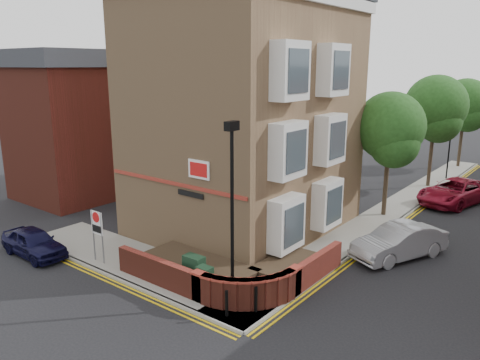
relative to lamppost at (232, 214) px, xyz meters
name	(u,v)px	position (x,y,z in m)	size (l,w,h in m)	color
ground	(175,305)	(-1.60, -1.20, -3.34)	(120.00, 120.00, 0.00)	black
pavement_corner	(142,264)	(-5.10, 0.30, -3.28)	(13.00, 3.00, 0.12)	gray
pavement_main	(396,207)	(0.40, 14.80, -3.28)	(2.00, 32.00, 0.12)	gray
kerb_side	(112,276)	(-5.10, -1.20, -3.28)	(13.00, 0.15, 0.12)	gray
kerb_main_near	(413,210)	(1.40, 14.80, -3.28)	(0.15, 32.00, 0.12)	gray
yellow_lines_side	(107,280)	(-5.10, -1.45, -3.34)	(13.00, 0.28, 0.01)	gold
yellow_lines_main	(418,212)	(1.65, 14.80, -3.34)	(0.28, 32.00, 0.01)	gold
corner_building	(249,105)	(-4.44, 6.80, 2.88)	(8.95, 10.40, 13.60)	#A37D56
garden_wall	(221,280)	(-1.60, 1.30, -3.34)	(6.80, 6.00, 1.20)	maroon
lamppost	(232,214)	(0.00, 0.00, 0.00)	(0.25, 0.50, 6.30)	black
utility_cabinet_large	(194,271)	(-1.90, 0.10, -2.62)	(0.80, 0.45, 1.20)	#16331D
utility_cabinet_small	(205,281)	(-1.10, -0.20, -2.67)	(0.55, 0.40, 1.10)	#16331D
bollard_near	(227,303)	(0.40, -0.80, -2.77)	(0.11, 0.11, 0.90)	black
bollard_far	(256,299)	(1.00, 0.00, -2.77)	(0.11, 0.11, 0.90)	black
zone_sign	(97,227)	(-6.60, -0.70, -1.70)	(0.72, 0.07, 2.20)	slate
side_building	(99,122)	(-16.60, 6.80, 1.20)	(6.40, 10.40, 9.00)	maroon
tree_near	(390,132)	(0.40, 12.85, 1.36)	(3.64, 3.65, 6.70)	#382B1E
tree_mid	(435,111)	(0.40, 20.85, 1.85)	(4.03, 4.03, 7.42)	#382B1E
tree_far	(465,107)	(0.40, 28.85, 1.57)	(3.81, 3.81, 7.00)	#382B1E
traffic_light_assembly	(450,142)	(0.80, 23.80, -0.56)	(0.20, 0.16, 4.20)	black
navy_hatchback	(34,242)	(-9.60, -1.91, -2.73)	(1.45, 3.59, 1.22)	black
silver_car_near	(399,242)	(3.06, 7.67, -2.61)	(1.55, 4.44, 1.46)	#9A9CA1
red_car_main	(455,192)	(2.85, 17.79, -2.60)	(2.48, 5.37, 1.49)	maroon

